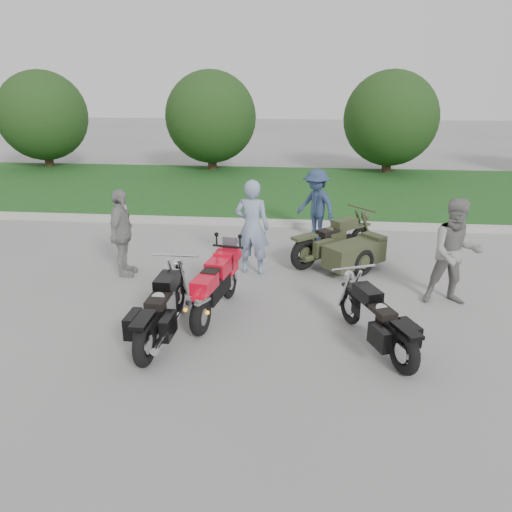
# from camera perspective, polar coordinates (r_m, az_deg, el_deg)

# --- Properties ---
(ground) EXTENTS (80.00, 80.00, 0.00)m
(ground) POSITION_cam_1_polar(r_m,az_deg,el_deg) (7.74, -1.12, -9.22)
(ground) COLOR #999994
(ground) RESTS_ON ground
(curb) EXTENTS (60.00, 0.30, 0.15)m
(curb) POSITION_cam_1_polar(r_m,az_deg,el_deg) (13.26, 1.94, 3.78)
(curb) COLOR #B2AFA7
(curb) RESTS_ON ground
(grass_strip) EXTENTS (60.00, 8.00, 0.14)m
(grass_strip) POSITION_cam_1_polar(r_m,az_deg,el_deg) (17.27, 2.88, 7.59)
(grass_strip) COLOR #2C6322
(grass_strip) RESTS_ON ground
(tree_far_left) EXTENTS (3.60, 3.60, 4.00)m
(tree_far_left) POSITION_cam_1_polar(r_m,az_deg,el_deg) (22.97, -23.19, 14.52)
(tree_far_left) COLOR #3F2B1C
(tree_far_left) RESTS_ON ground
(tree_mid_left) EXTENTS (3.60, 3.60, 4.00)m
(tree_mid_left) POSITION_cam_1_polar(r_m,az_deg,el_deg) (20.62, -5.17, 15.53)
(tree_mid_left) COLOR #3F2B1C
(tree_mid_left) RESTS_ON ground
(tree_mid_right) EXTENTS (3.60, 3.60, 4.00)m
(tree_mid_right) POSITION_cam_1_polar(r_m,az_deg,el_deg) (20.51, 15.14, 14.93)
(tree_mid_right) COLOR #3F2B1C
(tree_mid_right) RESTS_ON ground
(sportbike_red) EXTENTS (0.57, 1.99, 0.95)m
(sportbike_red) POSITION_cam_1_polar(r_m,az_deg,el_deg) (8.16, -4.73, -3.30)
(sportbike_red) COLOR black
(sportbike_red) RESTS_ON ground
(cruiser_left) EXTENTS (0.39, 2.28, 0.88)m
(cruiser_left) POSITION_cam_1_polar(r_m,az_deg,el_deg) (7.60, -10.83, -6.35)
(cruiser_left) COLOR black
(cruiser_left) RESTS_ON ground
(cruiser_right) EXTENTS (0.98, 2.00, 0.82)m
(cruiser_right) POSITION_cam_1_polar(r_m,az_deg,el_deg) (7.46, 13.87, -7.41)
(cruiser_right) COLOR black
(cruiser_right) RESTS_ON ground
(cruiser_sidecar) EXTENTS (1.98, 2.03, 0.89)m
(cruiser_sidecar) POSITION_cam_1_polar(r_m,az_deg,el_deg) (10.39, 10.04, 0.81)
(cruiser_sidecar) COLOR black
(cruiser_sidecar) RESTS_ON ground
(person_stripe) EXTENTS (0.75, 0.55, 1.90)m
(person_stripe) POSITION_cam_1_polar(r_m,az_deg,el_deg) (9.82, -0.44, 3.30)
(person_stripe) COLOR #8190B0
(person_stripe) RESTS_ON ground
(person_grey) EXTENTS (0.92, 0.72, 1.87)m
(person_grey) POSITION_cam_1_polar(r_m,az_deg,el_deg) (9.11, 21.84, 0.35)
(person_grey) COLOR gray
(person_grey) RESTS_ON ground
(person_denim) EXTENTS (1.25, 1.23, 1.72)m
(person_denim) POSITION_cam_1_polar(r_m,az_deg,el_deg) (11.98, 6.88, 5.77)
(person_denim) COLOR navy
(person_denim) RESTS_ON ground
(person_back) EXTENTS (0.44, 1.02, 1.74)m
(person_back) POSITION_cam_1_polar(r_m,az_deg,el_deg) (10.08, -15.07, 2.54)
(person_back) COLOR gray
(person_back) RESTS_ON ground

